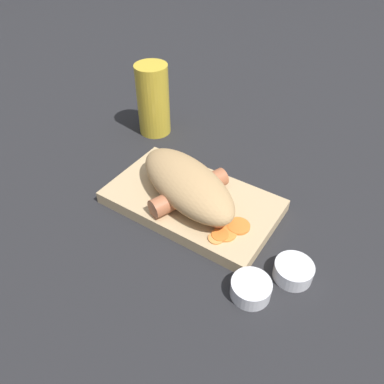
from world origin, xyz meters
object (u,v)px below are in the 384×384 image
Objects in this scene: sausage at (191,193)px; drink_glass at (153,100)px; condiment_cup_far at (293,272)px; bread_roll at (187,184)px; condiment_cup_near at (251,289)px; food_tray at (192,201)px.

sausage is 0.25m from drink_glass.
condiment_cup_far is 0.37× the size of drink_glass.
bread_roll is 1.42× the size of sausage.
condiment_cup_far is at bearing 57.88° from condiment_cup_near.
drink_glass is (-0.18, 0.15, 0.02)m from bread_roll.
bread_roll is 4.19× the size of condiment_cup_far.
bread_roll is at bearing 172.74° from sausage.
sausage is 2.96× the size of condiment_cup_far.
condiment_cup_near is (0.15, -0.09, 0.00)m from food_tray.
food_tray is 1.22× the size of bread_roll.
condiment_cup_near is at bearing -29.71° from bread_roll.
sausage is (0.01, -0.00, -0.01)m from bread_roll.
drink_glass reaches higher than food_tray.
condiment_cup_near is 0.42m from drink_glass.
sausage reaches higher than condiment_cup_far.
sausage is 0.19m from condiment_cup_far.
bread_roll is 0.02m from sausage.
drink_glass is at bearing 153.42° from condiment_cup_far.
bread_roll is 0.18m from condiment_cup_near.
sausage is 2.96× the size of condiment_cup_near.
food_tray is 5.12× the size of condiment_cup_near.
condiment_cup_near is at bearing -35.58° from drink_glass.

